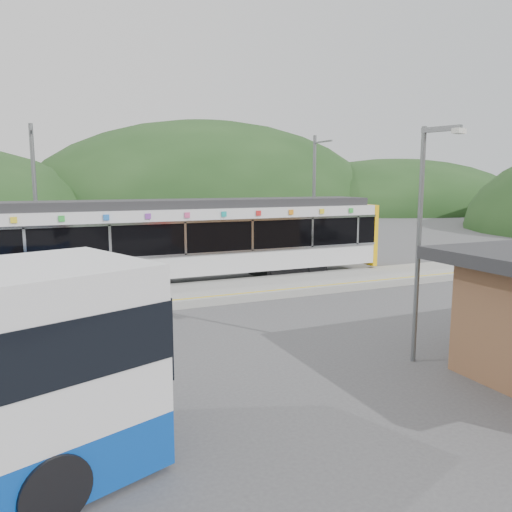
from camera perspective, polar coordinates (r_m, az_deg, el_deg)
name	(u,v)px	position (r m, az deg, el deg)	size (l,w,h in m)	color
ground	(263,314)	(17.42, 0.83, -6.61)	(120.00, 120.00, 0.00)	#4C4C4F
hills	(333,274)	(24.86, 8.74, -2.10)	(146.00, 149.00, 26.00)	#1E3D19
platform	(229,291)	(20.34, -3.06, -3.96)	(26.00, 3.20, 0.30)	#9E9E99
yellow_line	(241,293)	(19.13, -1.67, -4.29)	(26.00, 0.10, 0.01)	yellow
train	(165,239)	(22.01, -10.33, 1.92)	(20.44, 3.01, 3.74)	black
catenary_mast_west	(36,202)	(23.85, -23.89, 5.65)	(0.18, 1.80, 7.00)	slate
catenary_mast_east	(314,198)	(27.67, 6.67, 6.63)	(0.18, 1.80, 7.00)	slate
lamp_post	(423,225)	(12.83, 18.55, 3.38)	(0.39, 1.07, 5.86)	slate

